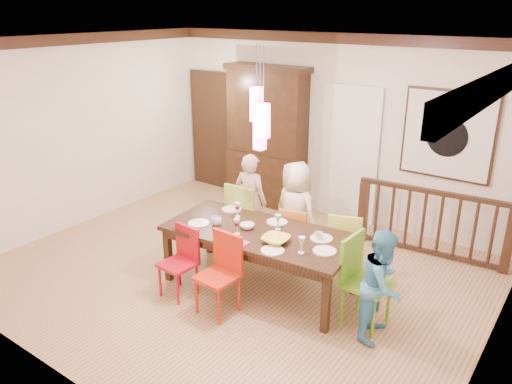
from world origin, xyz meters
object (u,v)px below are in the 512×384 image
Objects in this scene: dining_table at (260,237)px; person_end_right at (382,285)px; chair_end_right at (368,277)px; balustrade at (432,222)px; china_hutch at (267,136)px; person_far_mid at (295,213)px; chair_far_left at (248,213)px; person_far_left at (251,201)px.

dining_table is 1.98× the size of person_end_right.
chair_end_right is 2.03m from balustrade.
dining_table is 1.15× the size of balustrade.
china_hutch is 1.70× the size of person_far_mid.
dining_table is 1.69× the size of person_far_mid.
chair_far_left is 0.50× the size of balustrade.
dining_table is 0.95m from chair_far_left.
china_hutch is 1.73× the size of person_far_left.
chair_end_right is (1.38, 0.03, -0.10)m from dining_table.
chair_end_right is at bearing 155.33° from person_far_left.
balustrade is at bearing 2.35° from chair_end_right.
china_hutch reaches higher than chair_far_left.
person_far_left is at bearing -64.34° from chair_far_left.
dining_table is at bearing 101.36° from person_far_mid.
china_hutch is 2.27m from person_far_mid.
china_hutch reaches higher than dining_table.
balustrade is 1.48× the size of person_far_mid.
person_far_mid is at bearing 85.62° from dining_table.
chair_far_left is 0.76× the size of person_far_left.
person_far_left is (-2.15, 0.83, 0.11)m from chair_end_right.
china_hutch is (-1.56, 2.41, 0.52)m from dining_table.
dining_table is 2.91m from china_hutch.
person_far_left is at bearing 126.67° from dining_table.
balustrade is 2.13m from person_end_right.
person_end_right is (2.25, -0.73, 0.00)m from chair_far_left.
chair_far_left is at bearing -151.16° from balustrade.
chair_far_left reaches higher than chair_end_right.
chair_end_right is at bearing -95.98° from balustrade.
person_end_right is (2.35, -0.92, -0.09)m from person_far_left.
balustrade is at bearing -6.61° from china_hutch.
balustrade reaches higher than dining_table.
china_hutch is (-2.94, 2.37, 0.62)m from chair_end_right.
person_end_right is (0.20, -0.09, 0.02)m from chair_end_right.
chair_far_left is 0.87× the size of person_end_right.
china_hutch is at bearing -66.44° from person_far_left.
person_far_left is at bearing -156.01° from balustrade.
chair_far_left is (-0.67, 0.68, -0.08)m from dining_table.
chair_far_left is 2.36m from person_end_right.
person_far_left is at bearing 8.07° from person_far_mid.
person_far_mid is at bearing 63.98° from chair_end_right.
chair_far_left is at bearing -62.81° from china_hutch.
person_end_right is at bearing -111.47° from chair_end_right.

